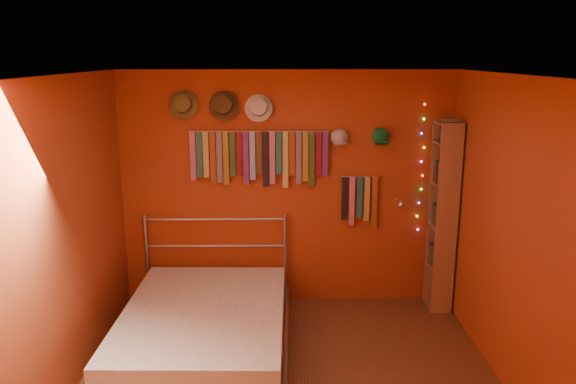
{
  "coord_description": "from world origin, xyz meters",
  "views": [
    {
      "loc": [
        -0.08,
        -4.04,
        2.65
      ],
      "look_at": [
        -0.0,
        0.9,
        1.43
      ],
      "focal_mm": 35.0,
      "sensor_mm": 36.0,
      "label": 1
    }
  ],
  "objects_px": {
    "bed": "(204,329)",
    "reading_lamp": "(400,204)",
    "bookshelf": "(447,216)",
    "tie_rack": "(259,155)"
  },
  "relations": [
    {
      "from": "reading_lamp",
      "to": "bookshelf",
      "type": "height_order",
      "value": "bookshelf"
    },
    {
      "from": "tie_rack",
      "to": "reading_lamp",
      "type": "xyz_separation_m",
      "value": [
        1.46,
        -0.16,
        -0.49
      ]
    },
    {
      "from": "reading_lamp",
      "to": "tie_rack",
      "type": "bearing_deg",
      "value": 173.59
    },
    {
      "from": "tie_rack",
      "to": "bed",
      "type": "xyz_separation_m",
      "value": [
        -0.47,
        -1.09,
        -1.4
      ]
    },
    {
      "from": "tie_rack",
      "to": "bookshelf",
      "type": "bearing_deg",
      "value": -4.54
    },
    {
      "from": "tie_rack",
      "to": "bookshelf",
      "type": "distance_m",
      "value": 2.05
    },
    {
      "from": "bed",
      "to": "reading_lamp",
      "type": "bearing_deg",
      "value": 26.87
    },
    {
      "from": "bed",
      "to": "tie_rack",
      "type": "bearing_deg",
      "value": 67.7
    },
    {
      "from": "reading_lamp",
      "to": "bed",
      "type": "relative_size",
      "value": 0.14
    },
    {
      "from": "tie_rack",
      "to": "reading_lamp",
      "type": "height_order",
      "value": "tie_rack"
    }
  ]
}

